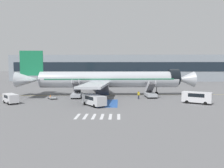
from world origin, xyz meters
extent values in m
plane|color=slate|center=(0.00, 0.00, 0.00)|extent=(600.00, 600.00, 0.00)
cube|color=gold|center=(-1.77, -0.70, 0.00)|extent=(78.21, 6.00, 0.01)
cube|color=#2856A8|center=(-1.77, -12.95, 0.00)|extent=(4.32, 9.67, 0.01)
cube|color=silver|center=(-5.37, -24.68, 0.00)|extent=(0.44, 3.60, 0.01)
cube|color=silver|center=(-4.17, -24.68, 0.00)|extent=(0.44, 3.60, 0.01)
cube|color=silver|center=(-2.97, -24.68, 0.00)|extent=(0.44, 3.60, 0.01)
cube|color=silver|center=(-1.77, -24.68, 0.00)|extent=(0.44, 3.60, 0.01)
cube|color=silver|center=(-0.57, -24.68, 0.00)|extent=(0.44, 3.60, 0.01)
cube|color=silver|center=(0.63, -24.68, 0.00)|extent=(0.44, 3.60, 0.01)
cylinder|color=#B7BCC4|center=(-1.77, -0.70, 3.99)|extent=(34.61, 6.54, 4.01)
cone|color=#B7BCC4|center=(17.59, 0.74, 3.99)|extent=(4.69, 4.24, 3.93)
cone|color=#B7BCC4|center=(-21.92, -2.19, 3.99)|extent=(6.28, 4.28, 3.85)
cylinder|color=black|center=(14.59, 0.51, 4.49)|extent=(2.70, 4.22, 4.05)
cube|color=#197A4C|center=(-1.77, -0.70, 4.19)|extent=(31.87, 6.42, 0.24)
cube|color=#B7BCC4|center=(-5.68, 7.55, 3.39)|extent=(8.14, 16.88, 0.44)
cylinder|color=#38383D|center=(-4.11, 6.35, 2.04)|extent=(3.01, 2.41, 2.20)
cube|color=#B7BCC4|center=(-4.42, -9.44, 3.39)|extent=(5.87, 16.51, 0.44)
cylinder|color=#38383D|center=(-3.05, -8.01, 2.04)|extent=(3.01, 2.41, 2.20)
cube|color=#197A4C|center=(-21.02, -2.13, 8.07)|extent=(5.62, 0.77, 6.15)
cube|color=#B7BCC4|center=(-20.70, 1.72, 4.19)|extent=(4.07, 6.66, 0.24)
cube|color=#B7BCC4|center=(-20.14, -5.88, 4.19)|extent=(4.07, 6.66, 0.24)
cylinder|color=#38383D|center=(10.25, 0.19, 2.00)|extent=(0.20, 0.20, 3.17)
cylinder|color=black|center=(10.25, 0.19, 0.42)|extent=(0.86, 0.34, 0.84)
cylinder|color=#38383D|center=(-3.65, 2.27, 1.97)|extent=(0.24, 0.24, 2.84)
cylinder|color=black|center=(-3.65, 2.27, 0.55)|extent=(1.14, 0.68, 1.10)
cylinder|color=#38383D|center=(-3.19, -3.92, 1.97)|extent=(0.24, 0.24, 2.84)
cylinder|color=black|center=(-3.19, -3.92, 0.55)|extent=(1.14, 0.68, 1.10)
cube|color=#ADB2BA|center=(8.01, -4.59, 0.70)|extent=(2.55, 4.95, 0.70)
cylinder|color=black|center=(6.96, -2.99, 0.35)|extent=(0.27, 0.71, 0.70)
cylinder|color=black|center=(8.82, -2.85, 0.35)|extent=(0.27, 0.71, 0.70)
cylinder|color=black|center=(7.20, -6.34, 0.35)|extent=(0.27, 0.71, 0.70)
cylinder|color=black|center=(9.07, -6.20, 0.35)|extent=(0.27, 0.71, 0.70)
cube|color=#4C4C51|center=(8.01, -4.59, 2.19)|extent=(1.73, 4.25, 2.42)
cube|color=#4C4C51|center=(7.84, -2.32, 3.33)|extent=(1.73, 1.22, 0.12)
cube|color=silver|center=(7.24, -4.65, 2.67)|extent=(0.40, 4.54, 3.11)
cube|color=silver|center=(8.78, -4.53, 2.67)|extent=(0.40, 4.54, 3.11)
cube|color=#ADB2BA|center=(-9.15, -5.86, 0.70)|extent=(2.55, 4.95, 0.70)
cylinder|color=black|center=(-10.20, -4.26, 0.35)|extent=(0.27, 0.71, 0.70)
cylinder|color=black|center=(-8.34, -4.12, 0.35)|extent=(0.27, 0.71, 0.70)
cylinder|color=black|center=(-9.95, -7.61, 0.35)|extent=(0.27, 0.71, 0.70)
cylinder|color=black|center=(-8.09, -7.47, 0.35)|extent=(0.27, 0.71, 0.70)
cube|color=#4C4C51|center=(-9.15, -5.86, 2.32)|extent=(1.73, 4.26, 2.67)
cube|color=#4C4C51|center=(-9.31, -3.59, 3.58)|extent=(1.73, 1.22, 0.12)
cube|color=silver|center=(-9.91, -5.92, 2.79)|extent=(0.40, 4.57, 3.34)
cube|color=silver|center=(-8.38, -5.81, 2.79)|extent=(0.40, 4.57, 3.34)
cube|color=#38383D|center=(-9.08, 23.66, 0.78)|extent=(3.27, 8.88, 0.60)
cube|color=silver|center=(-8.70, 27.90, 1.28)|extent=(2.54, 2.14, 1.60)
cube|color=black|center=(-8.61, 28.86, 1.60)|extent=(2.00, 0.22, 0.70)
cylinder|color=#B7BCC4|center=(-9.12, 23.28, 2.19)|extent=(2.75, 6.16, 2.22)
cylinder|color=gold|center=(-9.12, 23.28, 2.19)|extent=(2.29, 0.55, 2.26)
cylinder|color=black|center=(-9.92, 27.62, 0.48)|extent=(0.37, 0.98, 0.96)
cylinder|color=black|center=(-7.55, 27.40, 0.48)|extent=(0.37, 0.98, 0.96)
cylinder|color=black|center=(-10.31, 23.29, 0.48)|extent=(0.37, 0.98, 0.96)
cylinder|color=black|center=(-7.94, 23.08, 0.48)|extent=(0.37, 0.98, 0.96)
cylinder|color=black|center=(-10.53, 20.89, 0.48)|extent=(0.37, 0.98, 0.96)
cylinder|color=black|center=(-8.16, 20.67, 0.48)|extent=(0.37, 0.98, 0.96)
cube|color=silver|center=(-3.94, -16.10, 1.16)|extent=(4.98, 5.65, 1.69)
cube|color=black|center=(-3.94, -16.10, 1.53)|extent=(3.50, 3.68, 0.61)
cylinder|color=black|center=(-5.73, -15.30, 0.32)|extent=(0.55, 0.63, 0.64)
cylinder|color=black|center=(-4.23, -14.17, 0.32)|extent=(0.55, 0.63, 0.64)
cylinder|color=black|center=(-3.65, -18.04, 0.32)|extent=(0.55, 0.63, 0.64)
cylinder|color=black|center=(-2.15, -16.90, 0.32)|extent=(0.55, 0.63, 0.64)
cube|color=silver|center=(15.86, -12.89, 1.29)|extent=(5.66, 4.32, 1.95)
cube|color=black|center=(15.86, -12.89, 1.72)|extent=(3.55, 3.14, 0.70)
cylinder|color=black|center=(13.96, -12.81, 0.32)|extent=(0.66, 0.49, 0.64)
cylinder|color=black|center=(14.82, -11.31, 0.32)|extent=(0.66, 0.49, 0.64)
cylinder|color=black|center=(16.90, -14.48, 0.32)|extent=(0.66, 0.49, 0.64)
cylinder|color=black|center=(17.75, -12.98, 0.32)|extent=(0.66, 0.49, 0.64)
cube|color=silver|center=(-20.49, -14.09, 1.10)|extent=(4.24, 4.31, 1.56)
cube|color=black|center=(-20.49, -14.09, 1.44)|extent=(2.93, 2.94, 0.56)
cylinder|color=black|center=(-18.99, -14.47, 0.32)|extent=(0.59, 0.60, 0.64)
cylinder|color=black|center=(-20.16, -15.60, 0.32)|extent=(0.59, 0.60, 0.64)
cylinder|color=black|center=(-20.82, -12.57, 0.32)|extent=(0.59, 0.60, 0.64)
cylinder|color=black|center=(-22.00, -13.70, 0.32)|extent=(0.59, 0.60, 0.64)
cube|color=gray|center=(-14.21, -7.78, 0.26)|extent=(2.69, 3.00, 0.12)
cylinder|color=black|center=(-13.10, -8.29, 0.20)|extent=(0.30, 0.39, 0.40)
cylinder|color=black|center=(-14.16, -9.00, 0.20)|extent=(0.30, 0.39, 0.40)
cylinder|color=black|center=(-14.25, -6.56, 0.20)|extent=(0.30, 0.39, 0.40)
cylinder|color=black|center=(-15.31, -7.27, 0.20)|extent=(0.30, 0.39, 0.40)
cylinder|color=gray|center=(-12.97, -8.39, 0.59)|extent=(0.05, 0.05, 0.55)
cylinder|color=gray|center=(-14.12, -9.16, 0.59)|extent=(0.05, 0.05, 0.55)
cylinder|color=gray|center=(-14.29, -6.40, 0.59)|extent=(0.05, 0.05, 0.55)
cylinder|color=gray|center=(-15.44, -7.17, 0.59)|extent=(0.05, 0.05, 0.55)
cylinder|color=#191E38|center=(-4.56, -4.48, 0.43)|extent=(0.14, 0.14, 0.86)
cylinder|color=#191E38|center=(-4.61, -4.64, 0.43)|extent=(0.14, 0.14, 0.86)
cube|color=yellow|center=(-4.59, -4.56, 1.20)|extent=(0.33, 0.47, 0.68)
cube|color=silver|center=(-4.59, -4.56, 1.20)|extent=(0.34, 0.48, 0.06)
sphere|color=beige|center=(-4.59, -4.56, 1.65)|extent=(0.23, 0.23, 0.23)
cylinder|color=#191E38|center=(4.94, -7.12, 0.43)|extent=(0.14, 0.14, 0.85)
cylinder|color=#191E38|center=(5.10, -7.08, 0.43)|extent=(0.14, 0.14, 0.85)
cube|color=yellow|center=(5.02, -7.10, 1.19)|extent=(0.46, 0.33, 0.68)
cube|color=silver|center=(5.02, -7.10, 1.19)|extent=(0.48, 0.34, 0.06)
sphere|color=brown|center=(5.02, -7.10, 1.64)|extent=(0.23, 0.23, 0.23)
cylinder|color=black|center=(-4.07, -7.05, 0.41)|extent=(0.14, 0.14, 0.81)
cylinder|color=black|center=(-4.22, -7.12, 0.41)|extent=(0.14, 0.14, 0.81)
cube|color=orange|center=(-4.14, -7.08, 1.14)|extent=(0.47, 0.37, 0.64)
cube|color=silver|center=(-4.14, -7.08, 1.14)|extent=(0.49, 0.38, 0.06)
sphere|color=#9E704C|center=(-4.14, -7.08, 1.57)|extent=(0.22, 0.22, 0.22)
cone|color=orange|center=(-15.53, -5.12, 0.29)|extent=(0.53, 0.53, 0.59)
cylinder|color=white|center=(-15.53, -5.12, 0.32)|extent=(0.29, 0.29, 0.07)
cube|color=#89939E|center=(10.54, 59.03, 6.59)|extent=(131.60, 12.00, 13.19)
cube|color=#19232D|center=(10.54, 52.98, 7.25)|extent=(126.34, 0.10, 4.62)
camera|label=1|loc=(0.70, -55.60, 7.13)|focal=35.00mm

